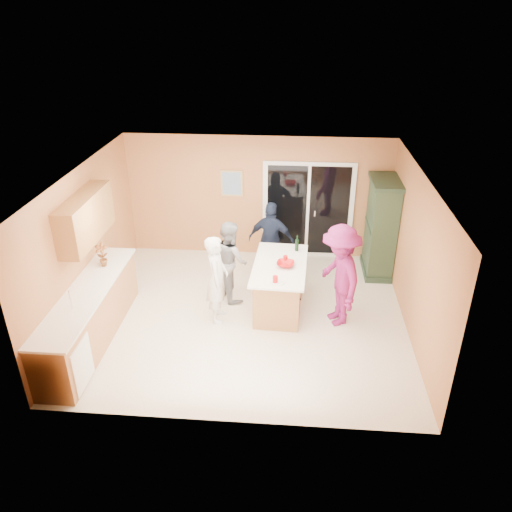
# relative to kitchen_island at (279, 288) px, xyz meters

# --- Properties ---
(floor) EXTENTS (5.50, 5.50, 0.00)m
(floor) POSITION_rel_kitchen_island_xyz_m (-0.55, -0.33, -0.42)
(floor) COLOR white
(floor) RESTS_ON ground
(ceiling) EXTENTS (5.50, 5.00, 0.10)m
(ceiling) POSITION_rel_kitchen_island_xyz_m (-0.55, -0.33, 2.18)
(ceiling) COLOR silver
(ceiling) RESTS_ON wall_back
(wall_back) EXTENTS (5.50, 0.10, 2.60)m
(wall_back) POSITION_rel_kitchen_island_xyz_m (-0.55, 2.17, 0.88)
(wall_back) COLOR tan
(wall_back) RESTS_ON ground
(wall_front) EXTENTS (5.50, 0.10, 2.60)m
(wall_front) POSITION_rel_kitchen_island_xyz_m (-0.55, -2.83, 0.88)
(wall_front) COLOR tan
(wall_front) RESTS_ON ground
(wall_left) EXTENTS (0.10, 5.00, 2.60)m
(wall_left) POSITION_rel_kitchen_island_xyz_m (-3.30, -0.33, 0.88)
(wall_left) COLOR tan
(wall_left) RESTS_ON ground
(wall_right) EXTENTS (0.10, 5.00, 2.60)m
(wall_right) POSITION_rel_kitchen_island_xyz_m (2.20, -0.33, 0.88)
(wall_right) COLOR tan
(wall_right) RESTS_ON ground
(left_cabinet_run) EXTENTS (0.65, 3.05, 1.24)m
(left_cabinet_run) POSITION_rel_kitchen_island_xyz_m (-3.00, -1.38, 0.05)
(left_cabinet_run) COLOR #B37345
(left_cabinet_run) RESTS_ON floor
(upper_cabinets) EXTENTS (0.35, 1.60, 0.75)m
(upper_cabinets) POSITION_rel_kitchen_island_xyz_m (-3.13, -0.53, 1.46)
(upper_cabinets) COLOR #B37345
(upper_cabinets) RESTS_ON wall_left
(sliding_door) EXTENTS (1.90, 0.07, 2.10)m
(sliding_door) POSITION_rel_kitchen_island_xyz_m (0.50, 2.14, 0.63)
(sliding_door) COLOR white
(sliding_door) RESTS_ON floor
(framed_picture) EXTENTS (0.46, 0.04, 0.56)m
(framed_picture) POSITION_rel_kitchen_island_xyz_m (-1.10, 2.15, 1.18)
(framed_picture) COLOR tan
(framed_picture) RESTS_ON wall_back
(kitchen_island) EXTENTS (0.99, 1.73, 0.89)m
(kitchen_island) POSITION_rel_kitchen_island_xyz_m (0.00, 0.00, 0.00)
(kitchen_island) COLOR #B37345
(kitchen_island) RESTS_ON floor
(green_hutch) EXTENTS (0.57, 1.07, 1.97)m
(green_hutch) POSITION_rel_kitchen_island_xyz_m (1.94, 1.52, 0.55)
(green_hutch) COLOR #223827
(green_hutch) RESTS_ON floor
(woman_white) EXTENTS (0.41, 0.60, 1.58)m
(woman_white) POSITION_rel_kitchen_island_xyz_m (-1.04, -0.44, 0.37)
(woman_white) COLOR white
(woman_white) RESTS_ON floor
(woman_grey) EXTENTS (0.89, 0.93, 1.52)m
(woman_grey) POSITION_rel_kitchen_island_xyz_m (-0.92, 0.31, 0.34)
(woman_grey) COLOR gray
(woman_grey) RESTS_ON floor
(woman_navy) EXTENTS (0.98, 0.56, 1.57)m
(woman_navy) POSITION_rel_kitchen_island_xyz_m (-0.21, 1.17, 0.37)
(woman_navy) COLOR #171E32
(woman_navy) RESTS_ON floor
(woman_magenta) EXTENTS (1.00, 1.32, 1.80)m
(woman_magenta) POSITION_rel_kitchen_island_xyz_m (1.00, -0.35, 0.49)
(woman_magenta) COLOR #821C62
(woman_magenta) RESTS_ON floor
(serving_bowl) EXTENTS (0.34, 0.34, 0.07)m
(serving_bowl) POSITION_rel_kitchen_island_xyz_m (0.10, -0.05, 0.51)
(serving_bowl) COLOR #B41414
(serving_bowl) RESTS_ON kitchen_island
(tulip_vase) EXTENTS (0.24, 0.17, 0.43)m
(tulip_vase) POSITION_rel_kitchen_island_xyz_m (-3.00, -0.40, 0.74)
(tulip_vase) COLOR red
(tulip_vase) RESTS_ON left_cabinet_run
(tumbler_near) EXTENTS (0.11, 0.11, 0.12)m
(tumbler_near) POSITION_rel_kitchen_island_xyz_m (-0.05, -0.64, 0.53)
(tumbler_near) COLOR #B41414
(tumbler_near) RESTS_ON kitchen_island
(tumbler_far) EXTENTS (0.10, 0.10, 0.12)m
(tumbler_far) POSITION_rel_kitchen_island_xyz_m (0.09, 0.10, 0.53)
(tumbler_far) COLOR #B41414
(tumbler_far) RESTS_ON kitchen_island
(wine_bottle) EXTENTS (0.07, 0.07, 0.30)m
(wine_bottle) POSITION_rel_kitchen_island_xyz_m (0.29, 0.56, 0.59)
(wine_bottle) COLOR black
(wine_bottle) RESTS_ON kitchen_island
(white_plate) EXTENTS (0.24, 0.24, 0.01)m
(white_plate) POSITION_rel_kitchen_island_xyz_m (-0.01, -0.65, 0.48)
(white_plate) COLOR white
(white_plate) RESTS_ON kitchen_island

